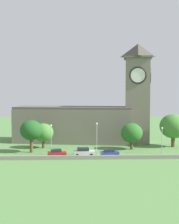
% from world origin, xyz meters
% --- Properties ---
extents(ground_plane, '(200.00, 200.00, 0.00)m').
position_xyz_m(ground_plane, '(0.00, 15.00, 0.00)').
color(ground_plane, '#517F42').
extents(church, '(40.07, 16.58, 28.13)m').
position_xyz_m(church, '(-0.51, 21.00, 7.44)').
color(church, slate).
rests_on(church, ground).
extents(quay_barrier, '(53.86, 0.70, 0.86)m').
position_xyz_m(quay_barrier, '(0.00, -3.12, 0.43)').
color(quay_barrier, gray).
rests_on(quay_barrier, ground).
extents(car_red, '(4.39, 2.54, 1.76)m').
position_xyz_m(car_red, '(-8.59, -0.22, 0.89)').
color(car_red, red).
rests_on(car_red, ground).
extents(car_silver, '(4.83, 2.55, 1.93)m').
position_xyz_m(car_silver, '(-2.48, 0.48, 0.97)').
color(car_silver, silver).
rests_on(car_silver, ground).
extents(car_blue, '(4.24, 2.64, 1.76)m').
position_xyz_m(car_blue, '(3.37, -0.38, 0.89)').
color(car_blue, '#233D9E').
rests_on(car_blue, ground).
extents(streetlamp_west_mid, '(0.44, 0.44, 7.12)m').
position_xyz_m(streetlamp_west_mid, '(-10.00, 1.97, 4.74)').
color(streetlamp_west_mid, '#9EA0A5').
rests_on(streetlamp_west_mid, ground).
extents(streetlamp_central, '(0.44, 0.44, 7.51)m').
position_xyz_m(streetlamp_central, '(0.58, 1.67, 4.97)').
color(streetlamp_central, '#9EA0A5').
rests_on(streetlamp_central, ground).
extents(streetlamp_east_mid, '(0.44, 0.44, 6.37)m').
position_xyz_m(streetlamp_east_mid, '(15.94, 2.10, 4.31)').
color(streetlamp_east_mid, '#9EA0A5').
rests_on(streetlamp_east_mid, ground).
extents(tree_by_tower, '(7.22, 7.22, 8.79)m').
position_xyz_m(tree_by_tower, '(21.56, 12.12, 5.50)').
color(tree_by_tower, brown).
rests_on(tree_by_tower, ground).
extents(tree_riverside_east, '(5.53, 5.53, 6.69)m').
position_xyz_m(tree_riverside_east, '(9.87, 8.67, 4.18)').
color(tree_riverside_east, brown).
rests_on(tree_riverside_east, ground).
extents(tree_churchyard, '(5.32, 5.32, 6.46)m').
position_xyz_m(tree_churchyard, '(-12.80, 11.38, 4.04)').
color(tree_churchyard, brown).
rests_on(tree_churchyard, ground).
extents(tree_riverside_west, '(5.37, 5.37, 7.86)m').
position_xyz_m(tree_riverside_west, '(-15.07, 5.34, 5.39)').
color(tree_riverside_west, brown).
rests_on(tree_riverside_west, ground).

